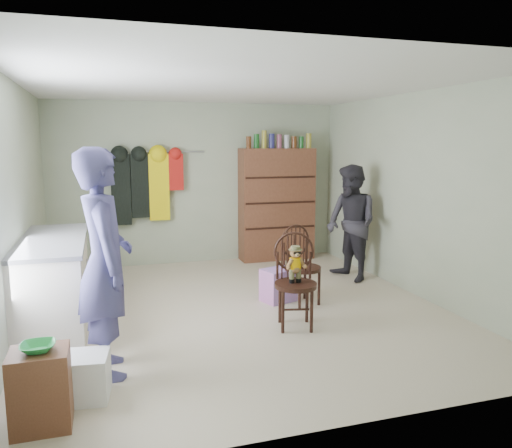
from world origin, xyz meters
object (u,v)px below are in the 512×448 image
object	(u,v)px
chair_far	(300,262)
counter	(55,284)
chair_front	(295,274)
dresser	(277,203)

from	to	relation	value
chair_far	counter	bearing A→B (deg)	168.33
counter	chair_far	size ratio (longest dim) A/B	2.00
chair_far	chair_front	bearing A→B (deg)	-128.85
dresser	chair_far	bearing A→B (deg)	-102.54
chair_far	dresser	size ratio (longest dim) A/B	0.45
chair_front	dresser	size ratio (longest dim) A/B	0.47
counter	chair_front	distance (m)	2.45
chair_front	counter	bearing A→B (deg)	178.61
chair_front	dresser	distance (m)	3.09
chair_front	chair_far	xyz separation A→B (m)	(0.34, 0.70, -0.06)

